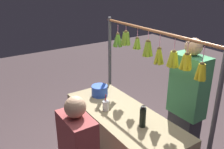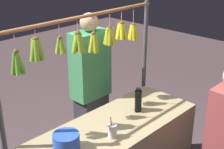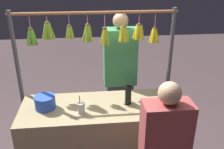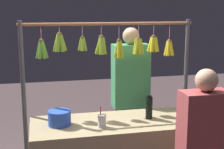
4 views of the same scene
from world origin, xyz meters
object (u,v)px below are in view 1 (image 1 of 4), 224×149
object	(u,v)px
blue_bucket	(100,91)
water_bottle	(143,117)
drink_cup	(106,106)
vendor_person	(185,111)

from	to	relation	value
blue_bucket	water_bottle	bearing A→B (deg)	179.79
drink_cup	water_bottle	bearing A→B (deg)	-164.64
drink_cup	vendor_person	distance (m)	0.95
blue_bucket	vendor_person	distance (m)	1.09
blue_bucket	drink_cup	world-z (taller)	drink_cup
drink_cup	vendor_person	xyz separation A→B (m)	(-0.49, -0.80, -0.10)
water_bottle	vendor_person	xyz separation A→B (m)	(-0.00, -0.67, -0.15)
vendor_person	blue_bucket	bearing A→B (deg)	37.56
water_bottle	drink_cup	world-z (taller)	water_bottle
vendor_person	drink_cup	bearing A→B (deg)	58.36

